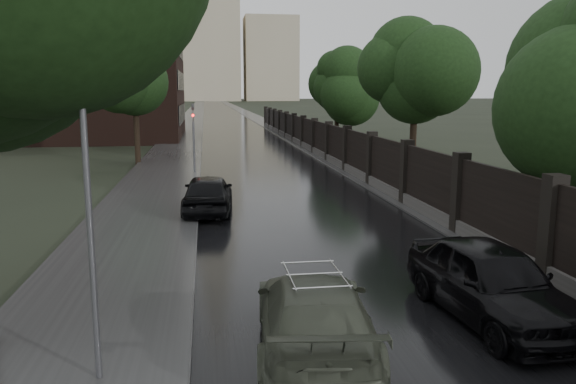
{
  "coord_description": "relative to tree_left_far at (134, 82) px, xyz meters",
  "views": [
    {
      "loc": [
        -3.63,
        -7.12,
        4.63
      ],
      "look_at": [
        -1.08,
        10.22,
        1.5
      ],
      "focal_mm": 35.0,
      "sensor_mm": 36.0,
      "label": 1
    }
  ],
  "objects": [
    {
      "name": "road",
      "position": [
        8.0,
        160.0,
        -5.23
      ],
      "size": [
        8.0,
        420.0,
        0.02
      ],
      "primitive_type": "cube",
      "color": "black",
      "rests_on": "ground"
    },
    {
      "name": "stalinist_tower",
      "position": [
        8.0,
        270.0,
        33.14
      ],
      "size": [
        92.0,
        30.0,
        159.0
      ],
      "color": "tan",
      "rests_on": "ground"
    },
    {
      "name": "tree_left_far",
      "position": [
        0.0,
        0.0,
        0.0
      ],
      "size": [
        4.25,
        4.25,
        7.39
      ],
      "color": "black",
      "rests_on": "ground"
    },
    {
      "name": "sidewalk_left",
      "position": [
        2.0,
        160.0,
        -5.16
      ],
      "size": [
        4.0,
        420.0,
        0.16
      ],
      "primitive_type": "cube",
      "color": "#2D2D2D",
      "rests_on": "ground"
    },
    {
      "name": "hatchback_left",
      "position": [
        4.4,
        -15.63,
        -4.47
      ],
      "size": [
        2.12,
        4.65,
        1.55
      ],
      "primitive_type": "imported",
      "rotation": [
        0.0,
        0.0,
        3.08
      ],
      "color": "black",
      "rests_on": "ground"
    },
    {
      "name": "lamp_post",
      "position": [
        2.6,
        -28.5,
        -2.57
      ],
      "size": [
        0.25,
        0.12,
        5.11
      ],
      "color": "#59595E",
      "rests_on": "ground"
    },
    {
      "name": "brick_building",
      "position": [
        -10.0,
        22.0,
        4.76
      ],
      "size": [
        24.0,
        18.0,
        20.0
      ],
      "primitive_type": "cube",
      "color": "black",
      "rests_on": "ground"
    },
    {
      "name": "traffic_light",
      "position": [
        3.7,
        -5.01,
        -2.84
      ],
      "size": [
        0.16,
        0.32,
        4.0
      ],
      "color": "#59595E",
      "rests_on": "ground"
    },
    {
      "name": "verge_right",
      "position": [
        13.5,
        160.0,
        -5.2
      ],
      "size": [
        3.0,
        420.0,
        0.08
      ],
      "primitive_type": "cube",
      "color": "#2D2D2D",
      "rests_on": "ground"
    },
    {
      "name": "tree_right_b",
      "position": [
        15.5,
        -8.0,
        -0.29
      ],
      "size": [
        4.08,
        4.08,
        7.01
      ],
      "color": "black",
      "rests_on": "ground"
    },
    {
      "name": "car_right_near",
      "position": [
        10.09,
        -26.89,
        -4.43
      ],
      "size": [
        2.31,
        4.91,
        1.62
      ],
      "primitive_type": "imported",
      "rotation": [
        0.0,
        0.0,
        0.08
      ],
      "color": "black",
      "rests_on": "ground"
    },
    {
      "name": "tree_right_c",
      "position": [
        15.5,
        10.0,
        -0.29
      ],
      "size": [
        4.08,
        4.08,
        7.01
      ],
      "color": "black",
      "rests_on": "ground"
    },
    {
      "name": "volga_sedan",
      "position": [
        6.2,
        -27.86,
        -4.52
      ],
      "size": [
        2.54,
        5.14,
        1.44
      ],
      "primitive_type": "imported",
      "rotation": [
        0.0,
        0.0,
        3.03
      ],
      "color": "#44493A",
      "rests_on": "ground"
    },
    {
      "name": "fence_right",
      "position": [
        12.6,
        2.01,
        -4.23
      ],
      "size": [
        0.45,
        75.72,
        2.7
      ],
      "color": "#383533",
      "rests_on": "ground"
    }
  ]
}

